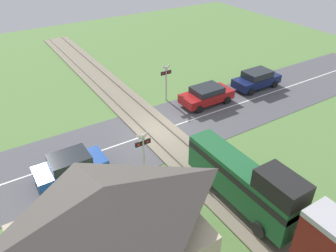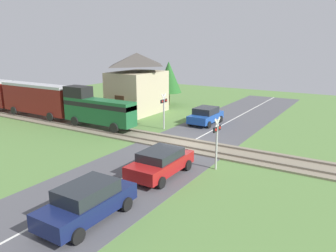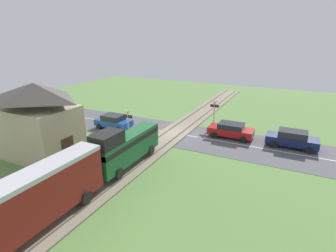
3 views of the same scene
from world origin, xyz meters
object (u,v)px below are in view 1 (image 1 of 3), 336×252
object	(u,v)px
car_near_crossing	(207,95)
crossing_signal_east_approach	(143,149)
pedestrian_by_station	(204,246)
car_far_side	(71,166)
car_behind_queue	(257,79)
crossing_signal_west_approach	(166,78)

from	to	relation	value
car_near_crossing	crossing_signal_east_approach	bearing A→B (deg)	31.34
car_near_crossing	pedestrian_by_station	bearing A→B (deg)	51.65
car_far_side	car_behind_queue	size ratio (longest dim) A/B	0.91
car_far_side	crossing_signal_east_approach	bearing A→B (deg)	147.82
car_far_side	pedestrian_by_station	size ratio (longest dim) A/B	2.24
crossing_signal_west_approach	car_behind_queue	bearing A→B (deg)	164.38
crossing_signal_east_approach	car_far_side	bearing A→B (deg)	-32.18
car_far_side	car_near_crossing	bearing A→B (deg)	-166.14
car_behind_queue	pedestrian_by_station	size ratio (longest dim) A/B	2.46
car_far_side	car_behind_queue	xyz separation A→B (m)	(-17.01, -2.88, 0.02)
crossing_signal_east_approach	pedestrian_by_station	world-z (taller)	crossing_signal_east_approach
car_behind_queue	pedestrian_by_station	bearing A→B (deg)	37.99
car_far_side	car_behind_queue	distance (m)	17.25
car_near_crossing	pedestrian_by_station	world-z (taller)	pedestrian_by_station
car_near_crossing	crossing_signal_west_approach	bearing A→B (deg)	-42.41
car_near_crossing	crossing_signal_east_approach	distance (m)	9.74
car_near_crossing	pedestrian_by_station	xyz separation A→B (m)	(8.62, 10.90, 0.03)
car_far_side	crossing_signal_west_approach	distance (m)	10.65
car_near_crossing	car_far_side	xyz separation A→B (m)	(11.67, 2.88, 0.02)
car_far_side	crossing_signal_west_approach	bearing A→B (deg)	-151.65
car_near_crossing	car_behind_queue	xyz separation A→B (m)	(-5.33, 0.00, 0.04)
car_far_side	car_behind_queue	world-z (taller)	car_behind_queue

